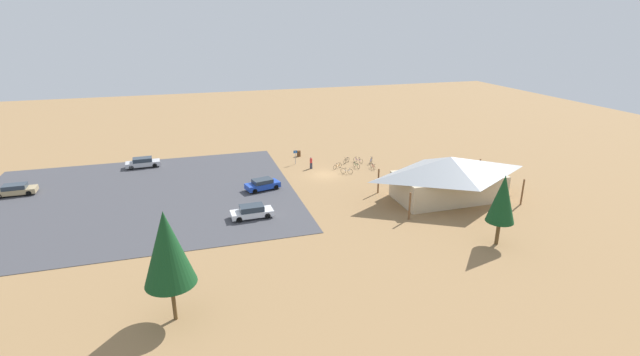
% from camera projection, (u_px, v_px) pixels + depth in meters
% --- Properties ---
extents(ground, '(160.00, 160.00, 0.00)m').
position_uv_depth(ground, '(325.00, 175.00, 62.73)').
color(ground, '#937047').
rests_on(ground, ground).
extents(parking_lot_asphalt, '(37.20, 31.26, 0.05)m').
position_uv_depth(parking_lot_asphalt, '(138.00, 197.00, 54.72)').
color(parking_lot_asphalt, '#424247').
rests_on(parking_lot_asphalt, ground).
extents(bike_pavilion, '(14.71, 8.57, 5.21)m').
position_uv_depth(bike_pavilion, '(449.00, 175.00, 53.48)').
color(bike_pavilion, '#C6B28E').
rests_on(bike_pavilion, ground).
extents(trash_bin, '(0.60, 0.60, 0.90)m').
position_uv_depth(trash_bin, '(299.00, 154.00, 70.94)').
color(trash_bin, brown).
rests_on(trash_bin, ground).
extents(lot_sign, '(0.56, 0.08, 2.20)m').
position_uv_depth(lot_sign, '(295.00, 155.00, 66.77)').
color(lot_sign, '#99999E').
rests_on(lot_sign, ground).
extents(pine_far_west, '(2.61, 2.61, 6.97)m').
position_uv_depth(pine_far_west, '(502.00, 199.00, 41.95)').
color(pine_far_west, brown).
rests_on(pine_far_west, ground).
extents(pine_midwest, '(3.58, 3.58, 8.43)m').
position_uv_depth(pine_midwest, '(167.00, 248.00, 30.74)').
color(pine_midwest, brown).
rests_on(pine_midwest, ground).
extents(bicycle_white_mid_cluster, '(1.47, 1.00, 0.89)m').
position_uv_depth(bicycle_white_mid_cluster, '(347.00, 171.00, 62.95)').
color(bicycle_white_mid_cluster, black).
rests_on(bicycle_white_mid_cluster, ground).
extents(bicycle_red_lone_east, '(0.48, 1.68, 0.78)m').
position_uv_depth(bicycle_red_lone_east, '(373.00, 166.00, 65.04)').
color(bicycle_red_lone_east, black).
rests_on(bicycle_red_lone_east, ground).
extents(bicycle_orange_near_sign, '(1.56, 0.89, 0.80)m').
position_uv_depth(bicycle_orange_near_sign, '(338.00, 166.00, 65.19)').
color(bicycle_orange_near_sign, black).
rests_on(bicycle_orange_near_sign, ground).
extents(bicycle_black_yard_left, '(1.30, 1.21, 0.90)m').
position_uv_depth(bicycle_black_yard_left, '(346.00, 160.00, 67.68)').
color(bicycle_black_yard_left, black).
rests_on(bicycle_black_yard_left, ground).
extents(bicycle_green_edge_north, '(0.52, 1.70, 0.77)m').
position_uv_depth(bicycle_green_edge_north, '(356.00, 165.00, 65.53)').
color(bicycle_green_edge_north, black).
rests_on(bicycle_green_edge_north, ground).
extents(bicycle_teal_yard_center, '(1.71, 0.73, 0.87)m').
position_uv_depth(bicycle_teal_yard_center, '(435.00, 172.00, 62.50)').
color(bicycle_teal_yard_center, black).
rests_on(bicycle_teal_yard_center, ground).
extents(bicycle_purple_trailside, '(0.98, 1.46, 0.82)m').
position_uv_depth(bicycle_purple_trailside, '(358.00, 160.00, 67.85)').
color(bicycle_purple_trailside, black).
rests_on(bicycle_purple_trailside, ground).
extents(bicycle_blue_lone_west, '(1.06, 1.54, 0.90)m').
position_uv_depth(bicycle_blue_lone_west, '(371.00, 161.00, 67.47)').
color(bicycle_blue_lone_west, black).
rests_on(bicycle_blue_lone_west, ground).
extents(car_tan_back_corner, '(4.62, 1.98, 1.35)m').
position_uv_depth(car_tan_back_corner, '(15.00, 190.00, 55.21)').
color(car_tan_back_corner, tan).
rests_on(car_tan_back_corner, parking_lot_asphalt).
extents(car_blue_near_entry, '(4.54, 2.81, 1.38)m').
position_uv_depth(car_blue_near_entry, '(263.00, 184.00, 56.94)').
color(car_blue_near_entry, '#1E42B2').
rests_on(car_blue_near_entry, parking_lot_asphalt).
extents(car_silver_far_end, '(4.74, 2.05, 1.40)m').
position_uv_depth(car_silver_far_end, '(143.00, 162.00, 65.56)').
color(car_silver_far_end, '#BCBCC1').
rests_on(car_silver_far_end, parking_lot_asphalt).
extents(car_white_aisle_side, '(4.55, 1.95, 1.40)m').
position_uv_depth(car_white_aisle_side, '(252.00, 212.00, 48.91)').
color(car_white_aisle_side, white).
rests_on(car_white_aisle_side, parking_lot_asphalt).
extents(visitor_near_lot, '(0.36, 0.37, 1.74)m').
position_uv_depth(visitor_near_lot, '(311.00, 162.00, 65.02)').
color(visitor_near_lot, '#2D3347').
rests_on(visitor_near_lot, ground).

